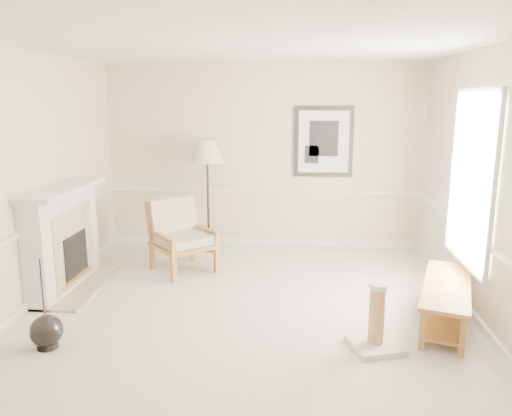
{
  "coord_description": "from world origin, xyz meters",
  "views": [
    {
      "loc": [
        0.55,
        -5.17,
        2.35
      ],
      "look_at": [
        0.06,
        0.7,
        1.06
      ],
      "focal_mm": 35.0,
      "sensor_mm": 36.0,
      "label": 1
    }
  ],
  "objects_px": {
    "bench": "(446,297)",
    "scratching_post": "(376,328)",
    "floor_vase": "(46,332)",
    "armchair": "(179,232)",
    "floor_lamp": "(207,154)"
  },
  "relations": [
    {
      "from": "bench",
      "to": "scratching_post",
      "type": "distance_m",
      "value": 1.04
    },
    {
      "from": "floor_vase",
      "to": "scratching_post",
      "type": "height_order",
      "value": "floor_vase"
    },
    {
      "from": "floor_vase",
      "to": "scratching_post",
      "type": "bearing_deg",
      "value": 4.77
    },
    {
      "from": "bench",
      "to": "armchair",
      "type": "bearing_deg",
      "value": 155.11
    },
    {
      "from": "floor_lamp",
      "to": "scratching_post",
      "type": "relative_size",
      "value": 2.67
    },
    {
      "from": "floor_lamp",
      "to": "scratching_post",
      "type": "height_order",
      "value": "floor_lamp"
    },
    {
      "from": "armchair",
      "to": "floor_lamp",
      "type": "xyz_separation_m",
      "value": [
        0.25,
        0.91,
        0.99
      ]
    },
    {
      "from": "floor_lamp",
      "to": "bench",
      "type": "distance_m",
      "value": 4.03
    },
    {
      "from": "floor_lamp",
      "to": "bench",
      "type": "relative_size",
      "value": 1.08
    },
    {
      "from": "armchair",
      "to": "scratching_post",
      "type": "xyz_separation_m",
      "value": [
        2.41,
        -2.12,
        -0.33
      ]
    },
    {
      "from": "scratching_post",
      "to": "floor_vase",
      "type": "bearing_deg",
      "value": -175.23
    },
    {
      "from": "armchair",
      "to": "floor_vase",
      "type": "bearing_deg",
      "value": -148.51
    },
    {
      "from": "floor_lamp",
      "to": "scratching_post",
      "type": "bearing_deg",
      "value": -54.56
    },
    {
      "from": "floor_vase",
      "to": "floor_lamp",
      "type": "height_order",
      "value": "floor_lamp"
    },
    {
      "from": "bench",
      "to": "scratching_post",
      "type": "height_order",
      "value": "scratching_post"
    }
  ]
}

